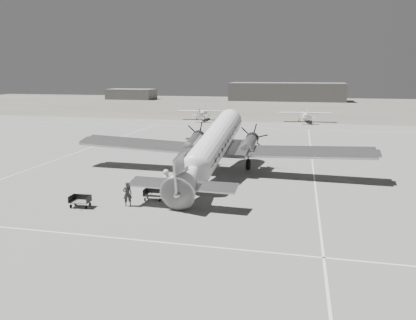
# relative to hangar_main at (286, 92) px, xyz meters

# --- Properties ---
(ground) EXTENTS (260.00, 260.00, 0.00)m
(ground) POSITION_rel_hangar_main_xyz_m (-5.00, -120.00, -3.30)
(ground) COLOR slate
(ground) RESTS_ON ground
(taxi_line_near) EXTENTS (60.00, 0.15, 0.01)m
(taxi_line_near) POSITION_rel_hangar_main_xyz_m (-5.00, -134.00, -3.29)
(taxi_line_near) COLOR silver
(taxi_line_near) RESTS_ON ground
(taxi_line_right) EXTENTS (0.15, 80.00, 0.01)m
(taxi_line_right) POSITION_rel_hangar_main_xyz_m (7.00, -120.00, -3.29)
(taxi_line_right) COLOR silver
(taxi_line_right) RESTS_ON ground
(taxi_line_left) EXTENTS (0.15, 60.00, 0.01)m
(taxi_line_left) POSITION_rel_hangar_main_xyz_m (-23.00, -110.00, -3.29)
(taxi_line_left) COLOR silver
(taxi_line_left) RESTS_ON ground
(taxi_line_horizon) EXTENTS (90.00, 0.15, 0.01)m
(taxi_line_horizon) POSITION_rel_hangar_main_xyz_m (-5.00, -80.00, -3.29)
(taxi_line_horizon) COLOR silver
(taxi_line_horizon) RESTS_ON ground
(grass_infield) EXTENTS (260.00, 90.00, 0.01)m
(grass_infield) POSITION_rel_hangar_main_xyz_m (-5.00, -25.00, -3.30)
(grass_infield) COLOR #625F53
(grass_infield) RESTS_ON ground
(hangar_main) EXTENTS (42.00, 14.00, 6.60)m
(hangar_main) POSITION_rel_hangar_main_xyz_m (0.00, 0.00, 0.00)
(hangar_main) COLOR #5E5E5E
(hangar_main) RESTS_ON ground
(shed_secondary) EXTENTS (18.00, 10.00, 4.00)m
(shed_secondary) POSITION_rel_hangar_main_xyz_m (-60.00, -5.00, -1.30)
(shed_secondary) COLOR #5F5F5F
(shed_secondary) RESTS_ON ground
(dc3_airliner) EXTENTS (32.36, 23.09, 6.01)m
(dc3_airliner) POSITION_rel_hangar_main_xyz_m (-2.92, -117.80, -0.30)
(dc3_airliner) COLOR #AFAFB1
(dc3_airliner) RESTS_ON ground
(light_plane_left) EXTENTS (12.06, 10.11, 2.35)m
(light_plane_left) POSITION_rel_hangar_main_xyz_m (-15.66, -69.10, -2.12)
(light_plane_left) COLOR silver
(light_plane_left) RESTS_ON ground
(light_plane_right) EXTENTS (11.72, 9.78, 2.30)m
(light_plane_right) POSITION_rel_hangar_main_xyz_m (6.44, -67.99, -2.15)
(light_plane_right) COLOR silver
(light_plane_right) RESTS_ON ground
(baggage_cart_near) EXTENTS (1.73, 1.30, 0.92)m
(baggage_cart_near) POSITION_rel_hangar_main_xyz_m (-6.09, -126.07, -2.84)
(baggage_cart_near) COLOR #5F5F5F
(baggage_cart_near) RESTS_ON ground
(baggage_cart_far) EXTENTS (1.69, 1.24, 0.91)m
(baggage_cart_far) POSITION_rel_hangar_main_xyz_m (-11.03, -128.99, -2.84)
(baggage_cart_far) COLOR #5F5F5F
(baggage_cart_far) RESTS_ON ground
(ground_crew) EXTENTS (0.84, 0.73, 1.93)m
(ground_crew) POSITION_rel_hangar_main_xyz_m (-7.55, -127.88, -2.34)
(ground_crew) COLOR #282828
(ground_crew) RESTS_ON ground
(ramp_agent) EXTENTS (0.82, 0.92, 1.59)m
(ramp_agent) POSITION_rel_hangar_main_xyz_m (-6.03, -124.56, -2.51)
(ramp_agent) COLOR #B6B5B3
(ramp_agent) RESTS_ON ground
(passenger) EXTENTS (0.77, 1.03, 1.91)m
(passenger) POSITION_rel_hangar_main_xyz_m (-5.97, -123.09, -2.35)
(passenger) COLOR silver
(passenger) RESTS_ON ground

